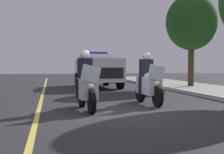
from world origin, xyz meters
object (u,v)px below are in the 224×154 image
Objects in this scene: police_motorcycle_lead_left at (86,86)px; police_motorcycle_lead_right at (148,83)px; cyclist_background at (119,71)px; tree_far_back at (191,22)px; police_suv at (97,69)px.

police_motorcycle_lead_left is 2.36m from police_motorcycle_lead_right.
cyclist_background is at bearing 171.93° from police_motorcycle_lead_right.
police_motorcycle_lead_right is at bearing -34.53° from tree_far_back.
tree_far_back reaches higher than police_motorcycle_lead_right.
police_motorcycle_lead_right is 8.18m from police_suv.
tree_far_back is (6.01, 2.87, 2.85)m from cyclist_background.
cyclist_background is 7.24m from tree_far_back.
tree_far_back is at bearing 75.44° from police_suv.
tree_far_back is at bearing 145.47° from police_motorcycle_lead_right.
police_motorcycle_lead_left is at bearing -41.28° from tree_far_back.
tree_far_back is at bearing 25.52° from cyclist_background.
cyclist_background is (-13.81, 3.97, 0.14)m from police_motorcycle_lead_left.
cyclist_background is at bearing -154.48° from tree_far_back.
police_motorcycle_lead_left reaches higher than cyclist_background.
police_suv is 5.94m from tree_far_back.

